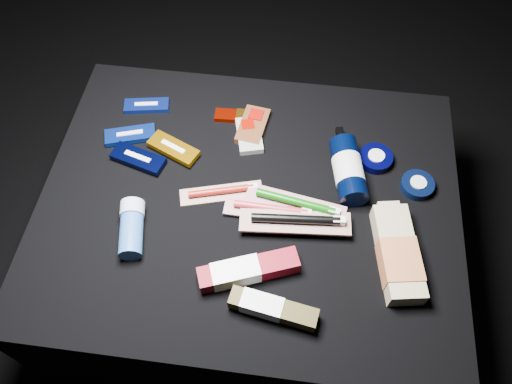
# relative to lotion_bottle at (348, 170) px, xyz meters

# --- Properties ---
(ground) EXTENTS (3.00, 3.00, 0.00)m
(ground) POSITION_rel_lotion_bottle_xyz_m (-0.22, -0.09, -0.43)
(ground) COLOR black
(ground) RESTS_ON ground
(cloth_table) EXTENTS (0.98, 0.78, 0.40)m
(cloth_table) POSITION_rel_lotion_bottle_xyz_m (-0.22, -0.09, -0.23)
(cloth_table) COLOR black
(cloth_table) RESTS_ON ground
(luna_bar_0) EXTENTS (0.12, 0.06, 0.02)m
(luna_bar_0) POSITION_rel_lotion_bottle_xyz_m (-0.53, 0.16, -0.03)
(luna_bar_0) COLOR navy
(luna_bar_0) RESTS_ON cloth_table
(luna_bar_1) EXTENTS (0.13, 0.08, 0.02)m
(luna_bar_1) POSITION_rel_lotion_bottle_xyz_m (-0.55, 0.05, -0.02)
(luna_bar_1) COLOR #0F31A2
(luna_bar_1) RESTS_ON cloth_table
(luna_bar_2) EXTENTS (0.14, 0.08, 0.02)m
(luna_bar_2) POSITION_rel_lotion_bottle_xyz_m (-0.51, -0.02, -0.02)
(luna_bar_2) COLOR black
(luna_bar_2) RESTS_ON cloth_table
(luna_bar_3) EXTENTS (0.14, 0.10, 0.02)m
(luna_bar_3) POSITION_rel_lotion_bottle_xyz_m (-0.43, 0.02, -0.02)
(luna_bar_3) COLOR #C48106
(luna_bar_3) RESTS_ON cloth_table
(clif_bar_0) EXTENTS (0.08, 0.13, 0.02)m
(clif_bar_0) POSITION_rel_lotion_bottle_xyz_m (-0.24, 0.13, -0.02)
(clif_bar_0) COLOR #532C16
(clif_bar_0) RESTS_ON cloth_table
(clif_bar_1) EXTENTS (0.08, 0.12, 0.02)m
(clif_bar_1) POSITION_rel_lotion_bottle_xyz_m (-0.25, 0.10, -0.02)
(clif_bar_1) COLOR #9C9C96
(clif_bar_1) RESTS_ON cloth_table
(power_bar) EXTENTS (0.12, 0.04, 0.01)m
(power_bar) POSITION_rel_lotion_bottle_xyz_m (-0.28, 0.15, -0.03)
(power_bar) COLOR #8A1102
(power_bar) RESTS_ON cloth_table
(lotion_bottle) EXTENTS (0.10, 0.22, 0.07)m
(lotion_bottle) POSITION_rel_lotion_bottle_xyz_m (0.00, 0.00, 0.00)
(lotion_bottle) COLOR black
(lotion_bottle) RESTS_ON cloth_table
(cream_tin_upper) EXTENTS (0.08, 0.08, 0.03)m
(cream_tin_upper) POSITION_rel_lotion_bottle_xyz_m (0.07, 0.06, -0.02)
(cream_tin_upper) COLOR black
(cream_tin_upper) RESTS_ON cloth_table
(cream_tin_lower) EXTENTS (0.08, 0.08, 0.02)m
(cream_tin_lower) POSITION_rel_lotion_bottle_xyz_m (0.17, -0.01, -0.02)
(cream_tin_lower) COLOR black
(cream_tin_lower) RESTS_ON cloth_table
(bodywash_bottle) EXTENTS (0.11, 0.24, 0.05)m
(bodywash_bottle) POSITION_rel_lotion_bottle_xyz_m (0.11, -0.20, -0.01)
(bodywash_bottle) COLOR tan
(bodywash_bottle) RESTS_ON cloth_table
(deodorant_stick) EXTENTS (0.08, 0.14, 0.06)m
(deodorant_stick) POSITION_rel_lotion_bottle_xyz_m (-0.47, -0.21, -0.01)
(deodorant_stick) COLOR #2E5AA8
(deodorant_stick) RESTS_ON cloth_table
(toothbrush_pack_0) EXTENTS (0.20, 0.10, 0.02)m
(toothbrush_pack_0) POSITION_rel_lotion_bottle_xyz_m (-0.29, -0.08, -0.03)
(toothbrush_pack_0) COLOR silver
(toothbrush_pack_0) RESTS_ON cloth_table
(toothbrush_pack_1) EXTENTS (0.21, 0.05, 0.02)m
(toothbrush_pack_1) POSITION_rel_lotion_bottle_xyz_m (-0.17, -0.12, -0.02)
(toothbrush_pack_1) COLOR silver
(toothbrush_pack_1) RESTS_ON cloth_table
(toothbrush_pack_2) EXTENTS (0.24, 0.09, 0.03)m
(toothbrush_pack_2) POSITION_rel_lotion_bottle_xyz_m (-0.11, -0.10, -0.01)
(toothbrush_pack_2) COLOR beige
(toothbrush_pack_2) RESTS_ON cloth_table
(toothbrush_pack_3) EXTENTS (0.25, 0.08, 0.03)m
(toothbrush_pack_3) POSITION_rel_lotion_bottle_xyz_m (-0.11, -0.15, -0.00)
(toothbrush_pack_3) COLOR beige
(toothbrush_pack_3) RESTS_ON cloth_table
(toothpaste_carton_red) EXTENTS (0.22, 0.12, 0.04)m
(toothpaste_carton_red) POSITION_rel_lotion_bottle_xyz_m (-0.21, -0.28, -0.01)
(toothpaste_carton_red) COLOR maroon
(toothpaste_carton_red) RESTS_ON cloth_table
(toothpaste_carton_green) EXTENTS (0.18, 0.07, 0.04)m
(toothpaste_carton_green) POSITION_rel_lotion_bottle_xyz_m (-0.15, -0.35, -0.01)
(toothpaste_carton_green) COLOR #372D0E
(toothpaste_carton_green) RESTS_ON cloth_table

